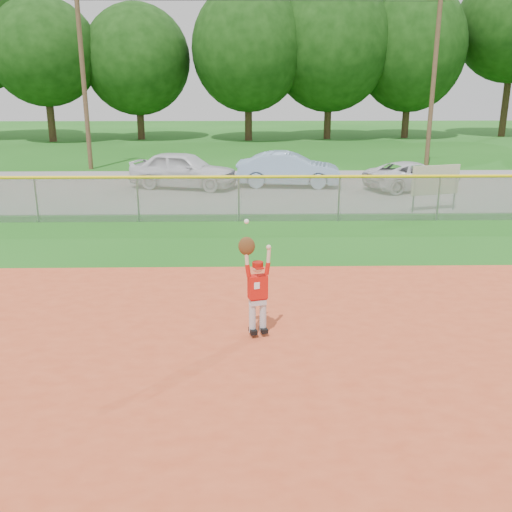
{
  "coord_description": "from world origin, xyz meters",
  "views": [
    {
      "loc": [
        0.19,
        -8.61,
        4.52
      ],
      "look_at": [
        0.42,
        2.47,
        1.1
      ],
      "focal_mm": 40.0,
      "sensor_mm": 36.0,
      "label": 1
    }
  ],
  "objects": [
    {
      "name": "ballplayer",
      "position": [
        0.39,
        0.96,
        1.01
      ],
      "size": [
        0.6,
        0.32,
        2.13
      ],
      "color": "silver",
      "rests_on": "ground"
    },
    {
      "name": "car_white_b",
      "position": [
        7.44,
        15.62,
        0.62
      ],
      "size": [
        4.69,
        3.43,
        1.18
      ],
      "primitive_type": "imported",
      "rotation": [
        0.0,
        0.0,
        1.96
      ],
      "color": "silver",
      "rests_on": "parking_strip"
    },
    {
      "name": "parking_strip",
      "position": [
        0.0,
        16.0,
        0.01
      ],
      "size": [
        44.0,
        10.0,
        0.03
      ],
      "primitive_type": "cube",
      "color": "slate",
      "rests_on": "ground"
    },
    {
      "name": "car_blue",
      "position": [
        2.13,
        16.45,
        0.78
      ],
      "size": [
        4.67,
        2.01,
        1.5
      ],
      "primitive_type": "imported",
      "rotation": [
        0.0,
        0.0,
        1.47
      ],
      "color": "#809DBE",
      "rests_on": "parking_strip"
    },
    {
      "name": "tree_line",
      "position": [
        0.96,
        37.9,
        7.53
      ],
      "size": [
        62.37,
        13.0,
        14.43
      ],
      "color": "#422D1C",
      "rests_on": "ground"
    },
    {
      "name": "ground",
      "position": [
        0.0,
        0.0,
        0.0
      ],
      "size": [
        120.0,
        120.0,
        0.0
      ],
      "primitive_type": "plane",
      "color": "#195713",
      "rests_on": "ground"
    },
    {
      "name": "sponsor_sign",
      "position": [
        6.97,
        11.32,
        1.1
      ],
      "size": [
        1.83,
        0.55,
        1.67
      ],
      "color": "gray",
      "rests_on": "ground"
    },
    {
      "name": "car_white_a",
      "position": [
        -2.46,
        16.18,
        0.82
      ],
      "size": [
        4.97,
        3.02,
        1.58
      ],
      "primitive_type": "imported",
      "rotation": [
        0.0,
        0.0,
        1.31
      ],
      "color": "silver",
      "rests_on": "parking_strip"
    },
    {
      "name": "power_lines",
      "position": [
        1.0,
        22.0,
        4.68
      ],
      "size": [
        19.4,
        0.24,
        9.0
      ],
      "color": "#4C3823",
      "rests_on": "ground"
    },
    {
      "name": "outfield_fence",
      "position": [
        0.0,
        10.0,
        0.88
      ],
      "size": [
        40.06,
        0.1,
        1.55
      ],
      "color": "gray",
      "rests_on": "ground"
    },
    {
      "name": "clay_infield",
      "position": [
        0.0,
        -3.0,
        0.02
      ],
      "size": [
        24.0,
        16.0,
        0.04
      ],
      "primitive_type": "cube",
      "color": "#BE4222",
      "rests_on": "ground"
    }
  ]
}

